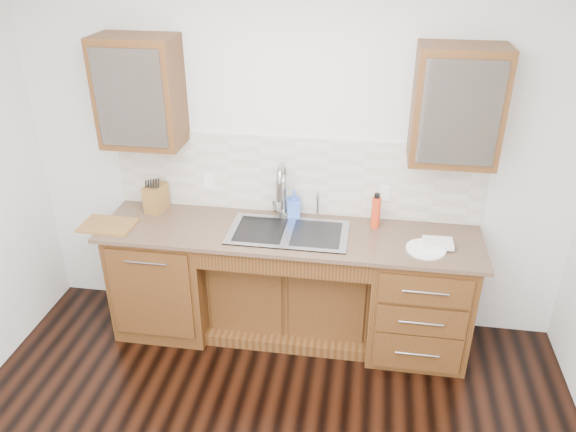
% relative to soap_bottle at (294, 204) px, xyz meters
% --- Properties ---
extents(wall_back, '(4.00, 0.10, 2.70)m').
position_rel_soap_bottle_xyz_m(wall_back, '(-0.00, 0.14, 0.34)').
color(wall_back, silver).
rests_on(wall_back, ground).
extents(base_cabinet_left, '(0.70, 0.62, 0.88)m').
position_rel_soap_bottle_xyz_m(base_cabinet_left, '(-0.95, -0.22, -0.57)').
color(base_cabinet_left, '#593014').
rests_on(base_cabinet_left, ground).
extents(base_cabinet_center, '(1.20, 0.44, 0.70)m').
position_rel_soap_bottle_xyz_m(base_cabinet_center, '(-0.00, -0.13, -0.66)').
color(base_cabinet_center, '#593014').
rests_on(base_cabinet_center, ground).
extents(base_cabinet_right, '(0.70, 0.62, 0.88)m').
position_rel_soap_bottle_xyz_m(base_cabinet_right, '(0.95, -0.22, -0.57)').
color(base_cabinet_right, '#593014').
rests_on(base_cabinet_right, ground).
extents(countertop, '(2.70, 0.65, 0.03)m').
position_rel_soap_bottle_xyz_m(countertop, '(-0.00, -0.24, -0.12)').
color(countertop, '#84705B').
rests_on(countertop, base_cabinet_left).
extents(backsplash, '(2.70, 0.02, 0.59)m').
position_rel_soap_bottle_xyz_m(backsplash, '(-0.00, 0.08, 0.19)').
color(backsplash, beige).
rests_on(backsplash, wall_back).
extents(sink, '(0.84, 0.46, 0.19)m').
position_rel_soap_bottle_xyz_m(sink, '(-0.00, -0.25, -0.19)').
color(sink, '#9E9EA5').
rests_on(sink, countertop).
extents(faucet, '(0.04, 0.04, 0.40)m').
position_rel_soap_bottle_xyz_m(faucet, '(-0.07, -0.02, 0.10)').
color(faucet, '#999993').
rests_on(faucet, countertop).
extents(filter_tap, '(0.02, 0.02, 0.24)m').
position_rel_soap_bottle_xyz_m(filter_tap, '(0.18, -0.01, 0.02)').
color(filter_tap, '#999993').
rests_on(filter_tap, countertop).
extents(upper_cabinet_left, '(0.55, 0.34, 0.75)m').
position_rel_soap_bottle_xyz_m(upper_cabinet_left, '(-1.05, -0.08, 0.81)').
color(upper_cabinet_left, '#593014').
rests_on(upper_cabinet_left, wall_back).
extents(upper_cabinet_right, '(0.55, 0.34, 0.75)m').
position_rel_soap_bottle_xyz_m(upper_cabinet_right, '(1.05, -0.08, 0.81)').
color(upper_cabinet_right, '#593014').
rests_on(upper_cabinet_right, wall_back).
extents(outlet_left, '(0.08, 0.01, 0.12)m').
position_rel_soap_bottle_xyz_m(outlet_left, '(-0.65, 0.06, 0.11)').
color(outlet_left, white).
rests_on(outlet_left, backsplash).
extents(outlet_right, '(0.08, 0.01, 0.12)m').
position_rel_soap_bottle_xyz_m(outlet_right, '(0.65, 0.06, 0.11)').
color(outlet_right, white).
rests_on(outlet_right, backsplash).
extents(soap_bottle, '(0.11, 0.11, 0.21)m').
position_rel_soap_bottle_xyz_m(soap_bottle, '(0.00, 0.00, 0.00)').
color(soap_bottle, '#4371EB').
rests_on(soap_bottle, countertop).
extents(water_bottle, '(0.07, 0.07, 0.23)m').
position_rel_soap_bottle_xyz_m(water_bottle, '(0.60, -0.07, 0.01)').
color(water_bottle, red).
rests_on(water_bottle, countertop).
extents(plate, '(0.28, 0.28, 0.01)m').
position_rel_soap_bottle_xyz_m(plate, '(0.94, -0.34, -0.10)').
color(plate, white).
rests_on(plate, countertop).
extents(dish_towel, '(0.20, 0.15, 0.03)m').
position_rel_soap_bottle_xyz_m(dish_towel, '(1.02, -0.29, -0.07)').
color(dish_towel, white).
rests_on(dish_towel, plate).
extents(knife_block, '(0.15, 0.21, 0.21)m').
position_rel_soap_bottle_xyz_m(knife_block, '(-1.04, -0.06, -0.00)').
color(knife_block, brown).
rests_on(knife_block, countertop).
extents(cutting_board, '(0.38, 0.27, 0.02)m').
position_rel_soap_bottle_xyz_m(cutting_board, '(-1.30, -0.36, -0.10)').
color(cutting_board, olive).
rests_on(cutting_board, countertop).
extents(cup_left_a, '(0.16, 0.16, 0.10)m').
position_rel_soap_bottle_xyz_m(cup_left_a, '(-1.12, -0.08, 0.76)').
color(cup_left_a, silver).
rests_on(cup_left_a, upper_cabinet_left).
extents(cup_left_b, '(0.10, 0.10, 0.09)m').
position_rel_soap_bottle_xyz_m(cup_left_b, '(-0.93, -0.08, 0.76)').
color(cup_left_b, silver).
rests_on(cup_left_b, upper_cabinet_left).
extents(cup_right_a, '(0.13, 0.13, 0.09)m').
position_rel_soap_bottle_xyz_m(cup_right_a, '(0.96, -0.08, 0.76)').
color(cup_right_a, silver).
rests_on(cup_right_a, upper_cabinet_right).
extents(cup_right_b, '(0.11, 0.11, 0.10)m').
position_rel_soap_bottle_xyz_m(cup_right_b, '(1.13, -0.08, 0.76)').
color(cup_right_b, white).
rests_on(cup_right_b, upper_cabinet_right).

